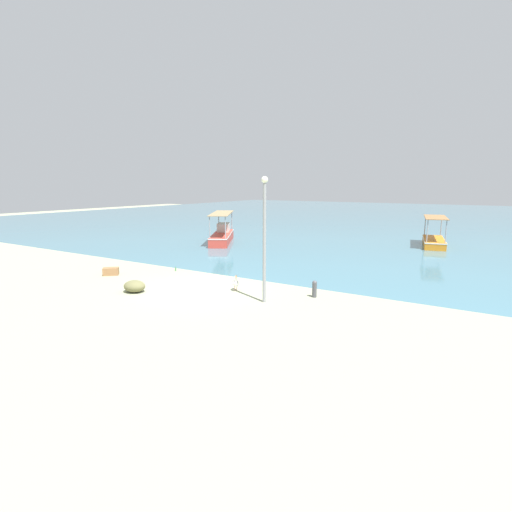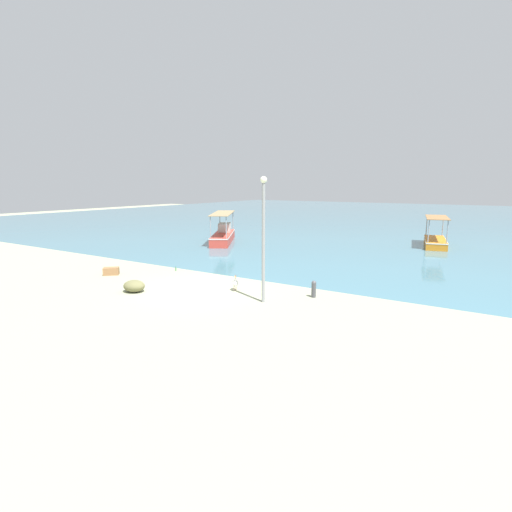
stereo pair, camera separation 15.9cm
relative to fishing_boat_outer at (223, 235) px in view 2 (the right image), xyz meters
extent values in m
plane|color=#999E7F|center=(8.52, -13.30, -0.62)|extent=(120.00, 120.00, 0.00)
cube|color=teal|center=(8.52, 34.70, -0.62)|extent=(110.00, 90.00, 0.00)
cube|color=#D34335|center=(0.10, -0.17, -0.24)|extent=(4.74, 6.62, 0.75)
cube|color=silver|center=(0.10, -0.17, 0.10)|extent=(4.80, 6.68, 0.08)
cylinder|color=#99999E|center=(2.24, -2.58, 1.00)|extent=(0.08, 0.08, 1.73)
cylinder|color=#99999E|center=(1.18, -3.21, 1.00)|extent=(0.08, 0.08, 1.73)
cylinder|color=#99999E|center=(-0.97, 2.86, 1.00)|extent=(0.08, 0.08, 1.73)
cylinder|color=#99999E|center=(-2.04, 2.23, 1.00)|extent=(0.08, 0.08, 1.73)
cube|color=#977E57|center=(0.10, -0.17, 1.89)|extent=(4.73, 6.50, 0.05)
cube|color=beige|center=(-0.68, 1.15, 0.51)|extent=(1.77, 2.01, 0.76)
cube|color=orange|center=(15.99, 7.24, -0.32)|extent=(2.51, 5.55, 0.58)
cube|color=silver|center=(15.99, 7.24, -0.08)|extent=(2.56, 5.59, 0.08)
cylinder|color=#99999E|center=(17.08, 4.98, 0.83)|extent=(0.08, 0.08, 1.73)
cylinder|color=#99999E|center=(15.82, 4.74, 0.83)|extent=(0.08, 0.08, 1.73)
cylinder|color=#99999E|center=(16.16, 9.75, 0.83)|extent=(0.08, 0.08, 1.73)
cylinder|color=#99999E|center=(14.90, 9.50, 0.83)|extent=(0.08, 0.08, 1.73)
cube|color=olive|center=(15.99, 7.24, 1.72)|extent=(2.57, 5.37, 0.05)
cylinder|color=#E0997A|center=(10.15, -12.56, -0.51)|extent=(0.03, 0.03, 0.22)
cylinder|color=#E0997A|center=(10.08, -12.63, -0.51)|extent=(0.03, 0.03, 0.22)
ellipsoid|color=white|center=(10.13, -12.62, -0.26)|extent=(0.58, 0.61, 0.32)
ellipsoid|color=white|center=(9.97, -12.43, -0.24)|extent=(0.20, 0.20, 0.10)
cylinder|color=white|center=(10.23, -12.74, -0.04)|extent=(0.07, 0.07, 0.26)
sphere|color=white|center=(10.23, -12.74, 0.13)|extent=(0.11, 0.11, 0.11)
cone|color=#E5933F|center=(10.34, -12.86, 0.12)|extent=(0.24, 0.26, 0.06)
cylinder|color=gray|center=(12.22, -13.50, 1.90)|extent=(0.14, 0.14, 5.04)
sphere|color=#EAEACC|center=(12.22, -13.50, 4.53)|extent=(0.28, 0.28, 0.28)
cylinder|color=#47474C|center=(13.75, -11.69, -0.30)|extent=(0.20, 0.20, 0.63)
sphere|color=#4C4C51|center=(13.75, -11.69, 0.04)|extent=(0.21, 0.21, 0.21)
ellipsoid|color=olive|center=(6.24, -15.30, -0.34)|extent=(1.06, 0.90, 0.55)
cube|color=#976A42|center=(2.39, -13.57, -0.41)|extent=(0.94, 0.92, 0.42)
cylinder|color=#3F7F4C|center=(4.73, -10.92, -0.52)|extent=(0.07, 0.07, 0.20)
cylinder|color=#3F7F4C|center=(4.73, -10.92, -0.38)|extent=(0.03, 0.03, 0.07)
camera|label=1|loc=(20.58, -27.68, 4.37)|focal=28.00mm
camera|label=2|loc=(20.72, -27.60, 4.37)|focal=28.00mm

